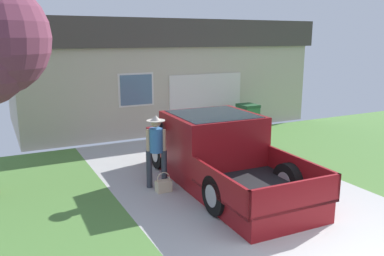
# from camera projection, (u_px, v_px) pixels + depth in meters

# --- Properties ---
(pickup_truck) EXTENTS (2.19, 5.17, 1.62)m
(pickup_truck) POSITION_uv_depth(u_px,v_px,m) (215.00, 152.00, 9.49)
(pickup_truck) COLOR maroon
(pickup_truck) RESTS_ON ground
(person_with_hat) EXTENTS (0.45, 0.42, 1.70)m
(person_with_hat) POSITION_uv_depth(u_px,v_px,m) (156.00, 145.00, 8.99)
(person_with_hat) COLOR #333842
(person_with_hat) RESTS_ON ground
(handbag) EXTENTS (0.34, 0.21, 0.46)m
(handbag) POSITION_uv_depth(u_px,v_px,m) (164.00, 185.00, 8.92)
(handbag) COLOR beige
(handbag) RESTS_ON ground
(house_with_garage) EXTENTS (11.41, 6.14, 4.02)m
(house_with_garage) POSITION_uv_depth(u_px,v_px,m) (153.00, 71.00, 16.54)
(house_with_garage) COLOR #B5AE96
(house_with_garage) RESTS_ON ground
(wheeled_trash_bin) EXTENTS (0.60, 0.72, 1.08)m
(wheeled_trash_bin) POSITION_uv_depth(u_px,v_px,m) (248.00, 118.00, 14.17)
(wheeled_trash_bin) COLOR #286B38
(wheeled_trash_bin) RESTS_ON ground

